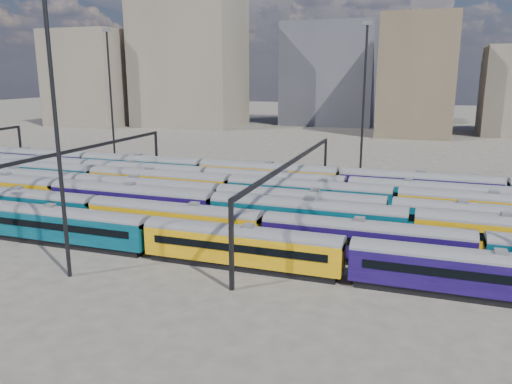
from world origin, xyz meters
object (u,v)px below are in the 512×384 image
(rake_0, at_px, (347,254))
(mast_2, at_px, (56,121))
(rake_2, at_px, (214,206))
(rake_1, at_px, (263,226))

(rake_0, height_order, mast_2, mast_2)
(rake_0, distance_m, mast_2, 27.41)
(rake_2, distance_m, mast_2, 21.43)
(rake_1, height_order, mast_2, mast_2)
(rake_1, relative_size, mast_2, 4.78)
(rake_0, relative_size, rake_1, 0.97)
(rake_0, bearing_deg, mast_2, -163.68)
(rake_2, xyz_separation_m, mast_2, (-6.82, -17.00, 11.12))
(rake_0, bearing_deg, rake_1, 151.88)
(rake_1, distance_m, mast_2, 22.01)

